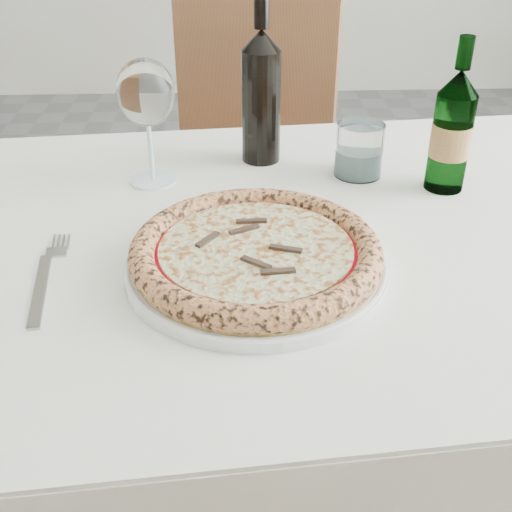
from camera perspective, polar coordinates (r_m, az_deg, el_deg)
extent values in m
cube|color=olive|center=(0.89, -0.28, 0.84)|extent=(1.35, 0.85, 0.04)
cube|color=white|center=(0.88, -0.28, 2.13)|extent=(1.42, 0.91, 0.01)
cube|color=white|center=(1.28, -0.96, 6.48)|extent=(1.35, 0.01, 0.22)
cube|color=olive|center=(1.60, -1.89, 4.18)|extent=(0.52, 0.52, 0.04)
cube|color=olive|center=(1.67, -0.05, 14.68)|extent=(0.40, 0.17, 0.46)
cylinder|color=olive|center=(1.83, 5.18, -0.65)|extent=(0.04, 0.04, 0.43)
cylinder|color=olive|center=(1.54, 2.55, -7.35)|extent=(0.04, 0.04, 0.43)
cylinder|color=olive|center=(1.91, -5.20, 0.90)|extent=(0.04, 0.04, 0.43)
cylinder|color=olive|center=(1.64, -9.50, -5.13)|extent=(0.04, 0.04, 0.43)
cylinder|color=white|center=(0.79, 0.00, -0.81)|extent=(0.32, 0.32, 0.01)
torus|color=white|center=(0.78, 0.00, -0.50)|extent=(0.32, 0.32, 0.01)
cylinder|color=#E0B566|center=(0.78, 0.00, 0.00)|extent=(0.30, 0.30, 0.01)
torus|color=#DD8C55|center=(0.78, 0.00, 0.50)|extent=(0.31, 0.31, 0.03)
cylinder|color=#D5000B|center=(0.78, 0.00, 0.50)|extent=(0.26, 0.26, 0.00)
cylinder|color=beige|center=(0.77, 0.00, 0.69)|extent=(0.24, 0.24, 0.00)
cube|color=#34231C|center=(0.77, 2.22, 1.03)|extent=(0.04, 0.01, 0.00)
cube|color=#34231C|center=(0.81, 1.59, 2.53)|extent=(0.03, 0.04, 0.00)
cube|color=#34231C|center=(0.82, -2.51, 2.98)|extent=(0.03, 0.04, 0.00)
cube|color=#34231C|center=(0.77, -2.63, 0.92)|extent=(0.04, 0.01, 0.00)
cube|color=#34231C|center=(0.73, -1.95, -0.93)|extent=(0.03, 0.04, 0.00)
cube|color=#34231C|center=(0.72, 3.09, -1.49)|extent=(0.03, 0.04, 0.00)
cube|color=#9A9A9A|center=(0.79, -18.66, -2.97)|extent=(0.03, 0.15, 0.00)
cube|color=#9A9A9A|center=(0.87, -17.25, 0.48)|extent=(0.03, 0.03, 0.00)
cylinder|color=#9A9A9A|center=(0.89, -17.46, 1.43)|extent=(0.00, 0.04, 0.00)
cylinder|color=#9A9A9A|center=(0.89, -17.06, 1.44)|extent=(0.00, 0.04, 0.00)
cylinder|color=#9A9A9A|center=(0.89, -16.65, 1.45)|extent=(0.00, 0.04, 0.00)
cylinder|color=#9A9A9A|center=(0.89, -16.24, 1.47)|extent=(0.00, 0.04, 0.00)
cylinder|color=white|center=(1.03, -9.11, 6.67)|extent=(0.07, 0.07, 0.00)
cylinder|color=white|center=(1.01, -9.36, 9.28)|extent=(0.01, 0.01, 0.10)
ellipsoid|color=silver|center=(0.98, -9.82, 14.15)|extent=(0.09, 0.09, 0.10)
cylinder|color=silver|center=(1.04, 9.16, 9.30)|extent=(0.08, 0.08, 0.08)
cylinder|color=#99C2CC|center=(1.05, 9.06, 8.26)|extent=(0.07, 0.07, 0.04)
cylinder|color=#295E2D|center=(1.01, 16.86, 9.59)|extent=(0.06, 0.06, 0.15)
cone|color=#295E2D|center=(0.98, 17.70, 14.51)|extent=(0.06, 0.06, 0.04)
cylinder|color=#295E2D|center=(0.97, 18.10, 16.81)|extent=(0.02, 0.02, 0.05)
cylinder|color=tan|center=(1.01, 16.90, 9.83)|extent=(0.06, 0.06, 0.05)
cylinder|color=black|center=(1.07, 0.46, 13.09)|extent=(0.06, 0.06, 0.18)
cone|color=black|center=(1.04, 0.49, 18.69)|extent=(0.06, 0.06, 0.03)
cylinder|color=black|center=(1.03, 0.50, 20.81)|extent=(0.02, 0.02, 0.05)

